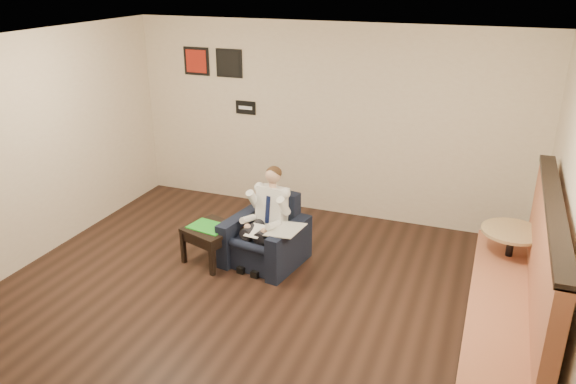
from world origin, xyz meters
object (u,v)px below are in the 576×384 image
(seated_man, at_px, (260,223))
(smartphone, at_px, (224,224))
(coffee_mug, at_px, (229,224))
(banquette, at_px, (510,275))
(cafe_table, at_px, (507,263))
(armchair, at_px, (265,232))
(green_folder, at_px, (208,227))
(side_table, at_px, (212,244))

(seated_man, bearing_deg, smartphone, -175.14)
(coffee_mug, xyz_separation_m, banquette, (3.24, -0.49, 0.23))
(smartphone, height_order, cafe_table, cafe_table)
(armchair, height_order, seated_man, seated_man)
(armchair, bearing_deg, smartphone, -163.24)
(cafe_table, bearing_deg, seated_man, -172.73)
(smartphone, relative_size, banquette, 0.05)
(armchair, relative_size, green_folder, 1.86)
(side_table, distance_m, coffee_mug, 0.36)
(armchair, distance_m, cafe_table, 2.85)
(seated_man, height_order, side_table, seated_man)
(seated_man, xyz_separation_m, smartphone, (-0.51, 0.04, -0.11))
(armchair, bearing_deg, coffee_mug, -150.63)
(side_table, bearing_deg, coffee_mug, 15.82)
(coffee_mug, xyz_separation_m, cafe_table, (3.25, 0.41, -0.11))
(seated_man, xyz_separation_m, green_folder, (-0.65, -0.11, -0.10))
(green_folder, xyz_separation_m, banquette, (3.49, -0.42, 0.27))
(armchair, xyz_separation_m, seated_man, (-0.02, -0.11, 0.16))
(armchair, relative_size, side_table, 1.52)
(coffee_mug, bearing_deg, seated_man, 6.03)
(side_table, height_order, coffee_mug, coffee_mug)
(green_folder, bearing_deg, smartphone, 48.17)
(green_folder, height_order, coffee_mug, coffee_mug)
(coffee_mug, relative_size, smartphone, 0.68)
(seated_man, bearing_deg, side_table, -161.11)
(smartphone, bearing_deg, coffee_mug, -7.10)
(armchair, distance_m, seated_man, 0.19)
(green_folder, height_order, smartphone, green_folder)
(armchair, relative_size, coffee_mug, 8.81)
(seated_man, relative_size, smartphone, 7.93)
(banquette, height_order, cafe_table, banquette)
(armchair, bearing_deg, green_folder, -152.22)
(armchair, distance_m, coffee_mug, 0.45)
(side_table, height_order, green_folder, green_folder)
(banquette, distance_m, cafe_table, 0.96)
(coffee_mug, height_order, smartphone, coffee_mug)
(seated_man, xyz_separation_m, cafe_table, (2.85, 0.36, -0.17))
(banquette, bearing_deg, smartphone, 170.35)
(armchair, distance_m, side_table, 0.69)
(armchair, distance_m, smartphone, 0.54)
(side_table, relative_size, coffee_mug, 5.79)
(armchair, bearing_deg, cafe_table, 14.45)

